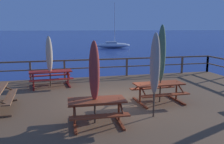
{
  "coord_description": "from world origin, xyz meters",
  "views": [
    {
      "loc": [
        -2.42,
        -9.27,
        3.5
      ],
      "look_at": [
        0.0,
        0.71,
        1.61
      ],
      "focal_mm": 38.73,
      "sensor_mm": 36.0,
      "label": 1
    }
  ],
  "objects_px": {
    "picnic_table_mid_centre": "(159,88)",
    "patio_umbrella_tall_mid_left": "(94,72)",
    "picnic_table_back_left": "(51,75)",
    "sailboat_distant": "(113,45)",
    "patio_umbrella_short_back": "(155,64)",
    "picnic_table_front_right": "(97,106)",
    "patio_umbrella_tall_front": "(49,55)",
    "patio_umbrella_short_mid": "(161,54)"
  },
  "relations": [
    {
      "from": "picnic_table_mid_centre",
      "to": "patio_umbrella_tall_mid_left",
      "type": "relative_size",
      "value": 0.78
    },
    {
      "from": "picnic_table_back_left",
      "to": "sailboat_distant",
      "type": "height_order",
      "value": "sailboat_distant"
    },
    {
      "from": "patio_umbrella_short_back",
      "to": "picnic_table_back_left",
      "type": "bearing_deg",
      "value": 122.61
    },
    {
      "from": "picnic_table_front_right",
      "to": "picnic_table_mid_centre",
      "type": "relative_size",
      "value": 0.9
    },
    {
      "from": "patio_umbrella_tall_front",
      "to": "patio_umbrella_short_back",
      "type": "xyz_separation_m",
      "value": [
        3.33,
        -5.1,
        0.15
      ]
    },
    {
      "from": "picnic_table_front_right",
      "to": "patio_umbrella_tall_mid_left",
      "type": "xyz_separation_m",
      "value": [
        -0.05,
        0.07,
        1.06
      ]
    },
    {
      "from": "picnic_table_front_right",
      "to": "patio_umbrella_tall_mid_left",
      "type": "distance_m",
      "value": 1.06
    },
    {
      "from": "picnic_table_front_right",
      "to": "sailboat_distant",
      "type": "xyz_separation_m",
      "value": [
        8.88,
        34.07,
        -0.64
      ]
    },
    {
      "from": "patio_umbrella_tall_front",
      "to": "patio_umbrella_tall_mid_left",
      "type": "relative_size",
      "value": 0.99
    },
    {
      "from": "patio_umbrella_tall_mid_left",
      "to": "sailboat_distant",
      "type": "height_order",
      "value": "sailboat_distant"
    },
    {
      "from": "picnic_table_mid_centre",
      "to": "patio_umbrella_tall_mid_left",
      "type": "bearing_deg",
      "value": -151.52
    },
    {
      "from": "patio_umbrella_tall_front",
      "to": "patio_umbrella_short_back",
      "type": "relative_size",
      "value": 0.91
    },
    {
      "from": "patio_umbrella_short_mid",
      "to": "sailboat_distant",
      "type": "xyz_separation_m",
      "value": [
        6.07,
        32.46,
        -2.01
      ]
    },
    {
      "from": "patio_umbrella_tall_front",
      "to": "patio_umbrella_tall_mid_left",
      "type": "bearing_deg",
      "value": -75.23
    },
    {
      "from": "sailboat_distant",
      "to": "picnic_table_mid_centre",
      "type": "bearing_deg",
      "value": -100.71
    },
    {
      "from": "picnic_table_front_right",
      "to": "patio_umbrella_short_back",
      "type": "bearing_deg",
      "value": 4.52
    },
    {
      "from": "patio_umbrella_short_back",
      "to": "patio_umbrella_short_mid",
      "type": "bearing_deg",
      "value": 58.43
    },
    {
      "from": "picnic_table_mid_centre",
      "to": "patio_umbrella_tall_front",
      "type": "height_order",
      "value": "patio_umbrella_tall_front"
    },
    {
      "from": "patio_umbrella_short_mid",
      "to": "patio_umbrella_tall_mid_left",
      "type": "bearing_deg",
      "value": -151.84
    },
    {
      "from": "picnic_table_front_right",
      "to": "patio_umbrella_short_mid",
      "type": "relative_size",
      "value": 0.59
    },
    {
      "from": "picnic_table_front_right",
      "to": "picnic_table_mid_centre",
      "type": "height_order",
      "value": "same"
    },
    {
      "from": "picnic_table_mid_centre",
      "to": "sailboat_distant",
      "type": "distance_m",
      "value": 33.06
    },
    {
      "from": "picnic_table_front_right",
      "to": "patio_umbrella_short_mid",
      "type": "bearing_deg",
      "value": 29.76
    },
    {
      "from": "patio_umbrella_short_back",
      "to": "patio_umbrella_tall_mid_left",
      "type": "bearing_deg",
      "value": -177.75
    },
    {
      "from": "picnic_table_front_right",
      "to": "patio_umbrella_short_mid",
      "type": "xyz_separation_m",
      "value": [
        2.81,
        1.6,
        1.36
      ]
    },
    {
      "from": "patio_umbrella_short_back",
      "to": "picnic_table_front_right",
      "type": "bearing_deg",
      "value": -175.48
    },
    {
      "from": "picnic_table_mid_centre",
      "to": "patio_umbrella_short_mid",
      "type": "distance_m",
      "value": 1.36
    },
    {
      "from": "sailboat_distant",
      "to": "patio_umbrella_tall_front",
      "type": "bearing_deg",
      "value": -109.66
    },
    {
      "from": "picnic_table_back_left",
      "to": "patio_umbrella_tall_front",
      "type": "relative_size",
      "value": 0.86
    },
    {
      "from": "picnic_table_front_right",
      "to": "sailboat_distant",
      "type": "height_order",
      "value": "sailboat_distant"
    },
    {
      "from": "picnic_table_front_right",
      "to": "patio_umbrella_tall_mid_left",
      "type": "bearing_deg",
      "value": 126.1
    },
    {
      "from": "picnic_table_back_left",
      "to": "sailboat_distant",
      "type": "bearing_deg",
      "value": 70.35
    },
    {
      "from": "picnic_table_mid_centre",
      "to": "patio_umbrella_tall_mid_left",
      "type": "height_order",
      "value": "patio_umbrella_tall_mid_left"
    },
    {
      "from": "patio_umbrella_short_mid",
      "to": "patio_umbrella_short_back",
      "type": "bearing_deg",
      "value": -121.57
    },
    {
      "from": "sailboat_distant",
      "to": "patio_umbrella_tall_mid_left",
      "type": "bearing_deg",
      "value": -104.72
    },
    {
      "from": "picnic_table_back_left",
      "to": "patio_umbrella_tall_mid_left",
      "type": "xyz_separation_m",
      "value": [
        1.34,
        -5.24,
        1.05
      ]
    },
    {
      "from": "picnic_table_back_left",
      "to": "patio_umbrella_short_back",
      "type": "xyz_separation_m",
      "value": [
        3.3,
        -5.16,
        1.18
      ]
    },
    {
      "from": "picnic_table_back_left",
      "to": "picnic_table_front_right",
      "type": "bearing_deg",
      "value": -75.34
    },
    {
      "from": "picnic_table_back_left",
      "to": "patio_umbrella_tall_front",
      "type": "bearing_deg",
      "value": -114.08
    },
    {
      "from": "picnic_table_mid_centre",
      "to": "patio_umbrella_short_mid",
      "type": "bearing_deg",
      "value": 14.26
    },
    {
      "from": "picnic_table_back_left",
      "to": "patio_umbrella_tall_mid_left",
      "type": "height_order",
      "value": "patio_umbrella_tall_mid_left"
    },
    {
      "from": "picnic_table_mid_centre",
      "to": "patio_umbrella_short_back",
      "type": "bearing_deg",
      "value": -119.79
    }
  ]
}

